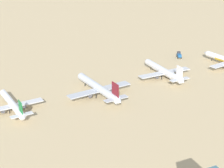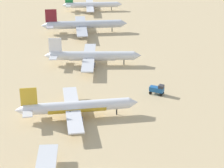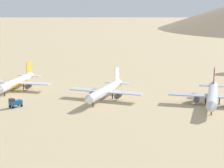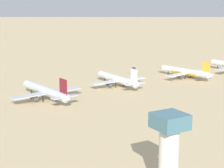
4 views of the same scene
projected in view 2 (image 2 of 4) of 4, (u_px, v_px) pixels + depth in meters
ground_plane at (85, 65)px, 188.53m from camera, size 1800.00×1800.00×0.00m
parked_jet_1 at (76, 107)px, 143.63m from camera, size 40.45×33.12×11.72m
parked_jet_2 at (92, 56)px, 186.77m from camera, size 41.54×33.71×11.99m
parked_jet_3 at (83, 25)px, 227.99m from camera, size 44.87×36.63×12.95m
parked_jet_4 at (91, 5)px, 269.51m from camera, size 37.07×30.20×10.69m
service_truck at (157, 89)px, 160.63m from camera, size 5.68×4.40×3.90m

